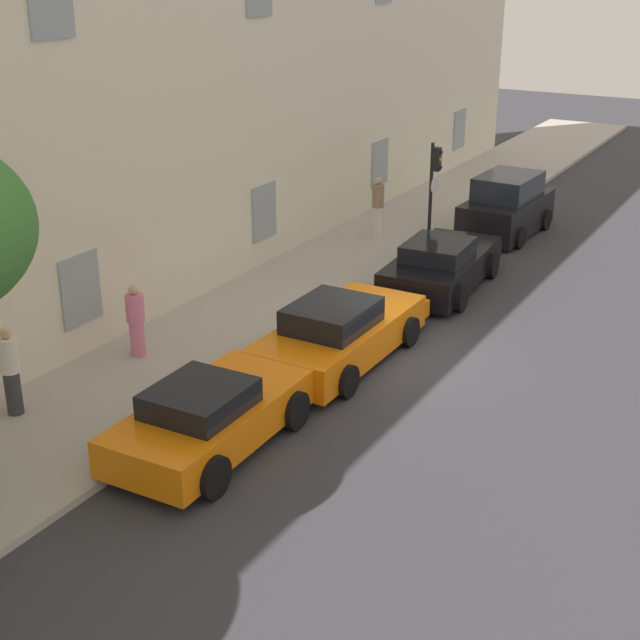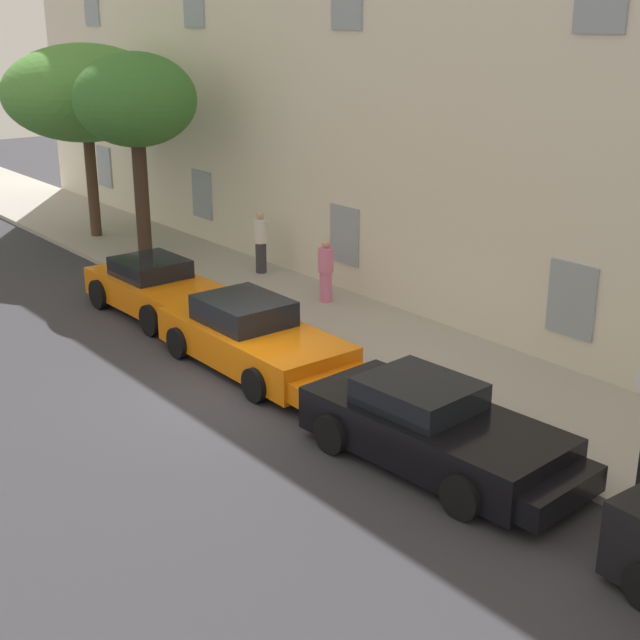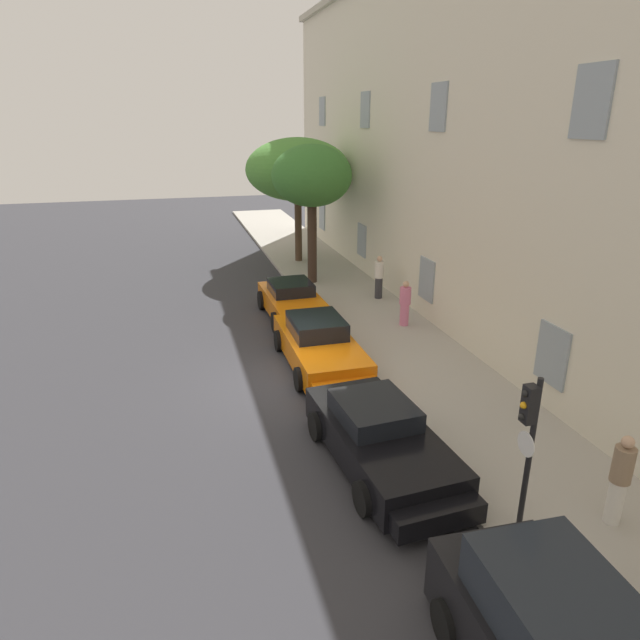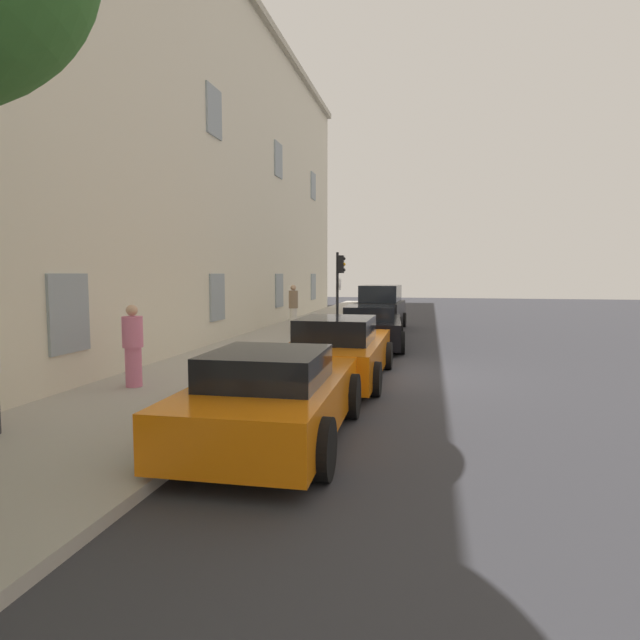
% 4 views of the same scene
% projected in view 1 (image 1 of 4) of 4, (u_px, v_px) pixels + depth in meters
% --- Properties ---
extents(ground_plane, '(80.00, 80.00, 0.00)m').
position_uv_depth(ground_plane, '(399.00, 356.00, 19.80)').
color(ground_plane, '#333338').
extents(sidewalk, '(60.00, 3.81, 0.14)m').
position_uv_depth(sidewalk, '(251.00, 320.00, 21.56)').
color(sidewalk, '#A8A399').
rests_on(sidewalk, ground).
extents(building_facade, '(43.60, 4.60, 12.62)m').
position_uv_depth(building_facade, '(101.00, 36.00, 21.03)').
color(building_facade, beige).
rests_on(building_facade, ground).
extents(sportscar_red_lead, '(4.59, 2.17, 1.32)m').
position_uv_depth(sportscar_red_lead, '(216.00, 413.00, 16.10)').
color(sportscar_red_lead, orange).
rests_on(sportscar_red_lead, ground).
extents(sportscar_yellow_flank, '(5.08, 2.15, 1.41)m').
position_uv_depth(sportscar_yellow_flank, '(343.00, 331.00, 19.53)').
color(sportscar_yellow_flank, orange).
rests_on(sportscar_yellow_flank, ground).
extents(sportscar_white_middle, '(4.93, 2.37, 1.34)m').
position_uv_depth(sportscar_white_middle, '(443.00, 264.00, 23.70)').
color(sportscar_white_middle, black).
rests_on(sportscar_white_middle, ground).
extents(hatchback_parked, '(3.83, 2.06, 1.87)m').
position_uv_depth(hatchback_parked, '(506.00, 207.00, 27.93)').
color(hatchback_parked, black).
rests_on(hatchback_parked, ground).
extents(traffic_light, '(0.44, 0.36, 3.01)m').
position_uv_depth(traffic_light, '(434.00, 177.00, 25.87)').
color(traffic_light, black).
rests_on(traffic_light, sidewalk).
extents(pedestrian_admiring, '(0.45, 0.45, 1.74)m').
position_uv_depth(pedestrian_admiring, '(10.00, 370.00, 16.76)').
color(pedestrian_admiring, '#333338').
rests_on(pedestrian_admiring, sidewalk).
extents(pedestrian_strolling, '(0.45, 0.45, 1.78)m').
position_uv_depth(pedestrian_strolling, '(378.00, 206.00, 27.34)').
color(pedestrian_strolling, silver).
rests_on(pedestrian_strolling, sidewalk).
extents(pedestrian_bystander, '(0.44, 0.44, 1.61)m').
position_uv_depth(pedestrian_bystander, '(136.00, 320.00, 19.22)').
color(pedestrian_bystander, pink).
rests_on(pedestrian_bystander, sidewalk).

